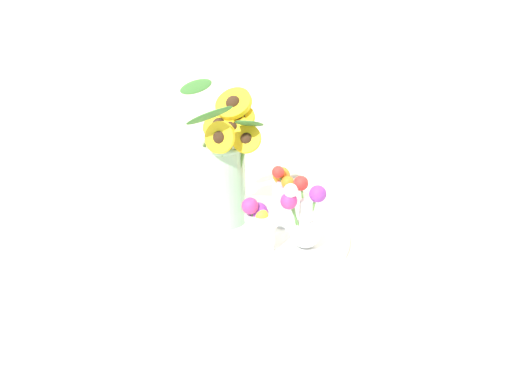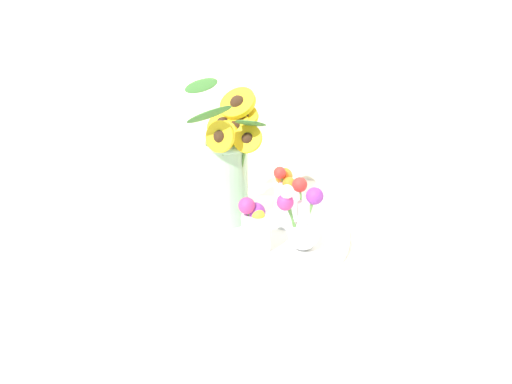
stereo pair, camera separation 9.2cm
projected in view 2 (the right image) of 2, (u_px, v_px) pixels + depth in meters
ground_plane at (243, 248)px, 1.16m from camera, size 6.00×6.00×0.00m
serving_tray at (256, 235)px, 1.19m from camera, size 0.45×0.45×0.02m
mason_jar_sunflowers at (227, 167)px, 1.20m from camera, size 0.22×0.21×0.34m
vase_small_center at (255, 226)px, 1.09m from camera, size 0.07×0.07×0.13m
vase_bulb_right at (301, 220)px, 1.09m from camera, size 0.09×0.10×0.16m
vase_small_back at (287, 199)px, 1.21m from camera, size 0.08×0.07×0.15m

